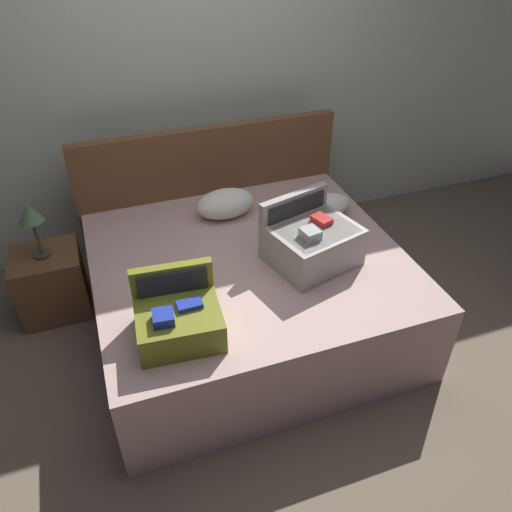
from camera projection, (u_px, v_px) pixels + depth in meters
ground_plane at (271, 367)px, 3.15m from camera, size 12.00×12.00×0.00m
back_wall at (192, 78)px, 3.63m from camera, size 8.00×0.10×2.60m
bed at (249, 293)px, 3.28m from camera, size 1.88×1.70×0.57m
headboard at (211, 195)px, 3.81m from camera, size 1.92×0.08×1.07m
hard_case_large at (312, 241)px, 3.00m from camera, size 0.58×0.54×0.38m
hard_case_medium at (178, 318)px, 2.52m from camera, size 0.45×0.41×0.32m
pillow_near_headboard at (317, 209)px, 3.42m from camera, size 0.55×0.32×0.16m
pillow_center_head at (225, 204)px, 3.45m from camera, size 0.42×0.29×0.19m
nightstand at (51, 283)px, 3.44m from camera, size 0.44×0.40×0.47m
table_lamp at (31, 217)px, 3.12m from camera, size 0.16×0.16×0.37m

